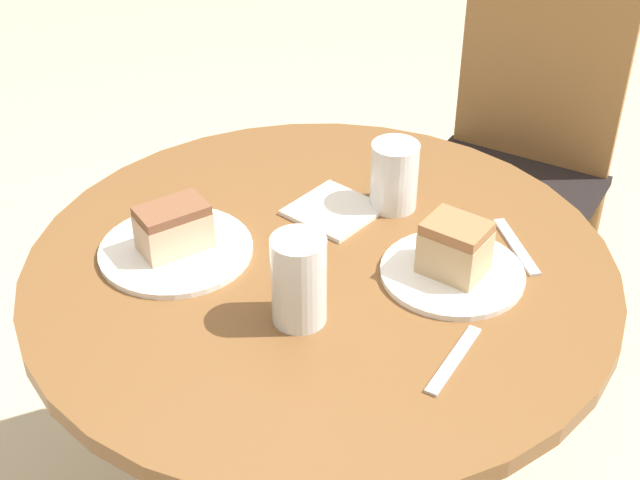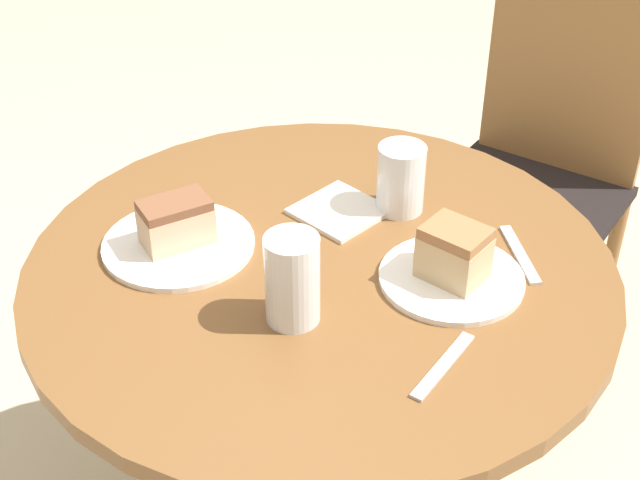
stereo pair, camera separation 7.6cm
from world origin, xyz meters
TOP-DOWN VIEW (x-y plane):
  - table at (0.00, 0.00)m, footprint 0.93×0.93m
  - chair at (0.08, 0.87)m, footprint 0.45×0.48m
  - plate_near at (0.20, 0.06)m, footprint 0.22×0.22m
  - plate_far at (-0.21, -0.08)m, footprint 0.24×0.24m
  - cake_slice_near at (0.20, 0.06)m, footprint 0.10×0.09m
  - cake_slice_far at (-0.21, -0.08)m, footprint 0.11×0.13m
  - glass_lemonade at (0.04, -0.14)m, footprint 0.08×0.08m
  - glass_water at (0.04, 0.20)m, footprint 0.08×0.08m
  - napkin_stack at (-0.04, 0.14)m, footprint 0.16×0.16m
  - fork at (0.27, 0.17)m, footprint 0.11×0.13m
  - spoon at (0.27, -0.12)m, footprint 0.03×0.15m

SIDE VIEW (x-z plane):
  - chair at x=0.08m, z-range 0.02..1.00m
  - table at x=0.00m, z-range 0.20..0.97m
  - fork at x=0.27m, z-range 0.77..0.77m
  - spoon at x=0.27m, z-range 0.77..0.77m
  - napkin_stack at x=-0.04m, z-range 0.77..0.77m
  - plate_near at x=0.20m, z-range 0.77..0.78m
  - plate_far at x=-0.21m, z-range 0.77..0.78m
  - cake_slice_far at x=-0.21m, z-range 0.78..0.85m
  - glass_water at x=0.04m, z-range 0.76..0.88m
  - cake_slice_near at x=0.20m, z-range 0.78..0.86m
  - glass_lemonade at x=0.04m, z-range 0.76..0.90m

